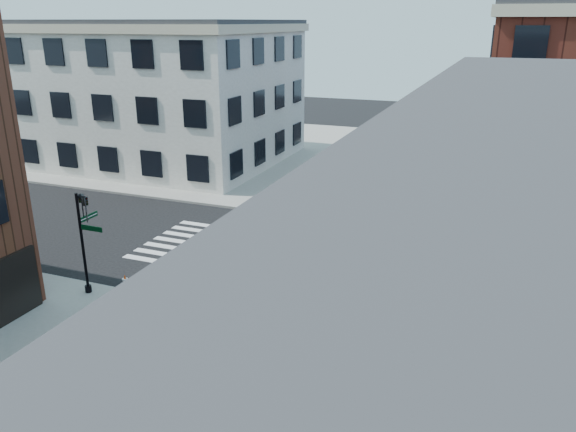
# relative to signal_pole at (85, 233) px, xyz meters

# --- Properties ---
(ground) EXTENTS (120.00, 120.00, 0.00)m
(ground) POSITION_rel_signal_pole_xyz_m (6.72, 6.68, -2.86)
(ground) COLOR black
(ground) RESTS_ON ground
(sidewalk_nw) EXTENTS (30.00, 30.00, 0.15)m
(sidewalk_nw) POSITION_rel_signal_pole_xyz_m (-14.28, 27.68, -2.78)
(sidewalk_nw) COLOR gray
(sidewalk_nw) RESTS_ON ground
(building_nw) EXTENTS (22.00, 16.00, 11.00)m
(building_nw) POSITION_rel_signal_pole_xyz_m (-12.28, 22.68, 2.64)
(building_nw) COLOR beige
(building_nw) RESTS_ON ground
(tree_near) EXTENTS (2.69, 2.69, 4.49)m
(tree_near) POSITION_rel_signal_pole_xyz_m (14.28, 16.65, 0.30)
(tree_near) COLOR black
(tree_near) RESTS_ON ground
(tree_far) EXTENTS (2.43, 2.43, 4.07)m
(tree_far) POSITION_rel_signal_pole_xyz_m (14.28, 22.65, 0.02)
(tree_far) COLOR black
(tree_far) RESTS_ON ground
(signal_pole) EXTENTS (1.29, 1.24, 4.60)m
(signal_pole) POSITION_rel_signal_pole_xyz_m (0.00, 0.00, 0.00)
(signal_pole) COLOR black
(signal_pole) RESTS_ON ground
(traffic_cone) EXTENTS (0.43, 0.43, 0.68)m
(traffic_cone) POSITION_rel_signal_pole_xyz_m (1.02, 0.98, -2.53)
(traffic_cone) COLOR #ED480A
(traffic_cone) RESTS_ON ground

